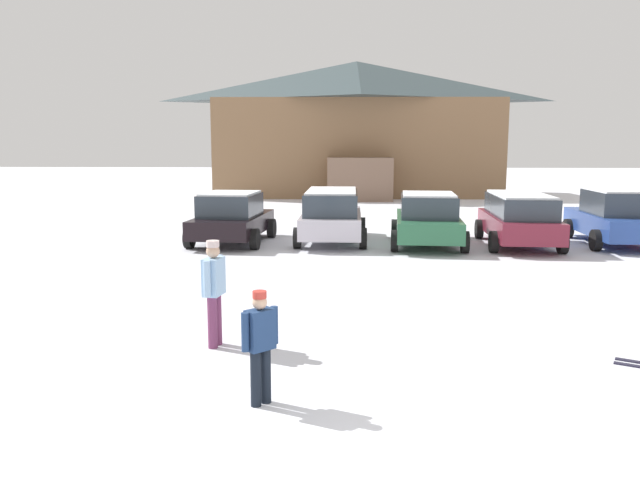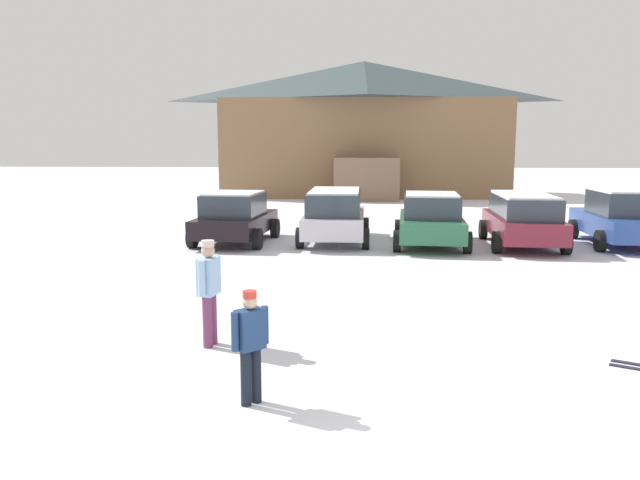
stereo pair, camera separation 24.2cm
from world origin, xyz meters
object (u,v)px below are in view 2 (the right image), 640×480
at_px(parked_green_coupe, 431,219).
at_px(parked_blue_hatchback, 621,218).
at_px(parked_black_sedan, 235,217).
at_px(parked_maroon_van, 523,218).
at_px(skier_teen_in_navy_coat, 250,341).
at_px(parked_silver_wagon, 335,214).
at_px(skier_adult_in_blue_parka, 209,287).
at_px(ski_lodge, 363,128).

xyz_separation_m(parked_green_coupe, parked_blue_hatchback, (5.88, 0.42, 0.04)).
relative_size(parked_black_sedan, parked_green_coupe, 0.94).
relative_size(parked_maroon_van, skier_teen_in_navy_coat, 3.27).
bearing_deg(parked_maroon_van, parked_blue_hatchback, 6.53).
distance_m(parked_black_sedan, parked_maroon_van, 8.97).
relative_size(parked_green_coupe, parked_blue_hatchback, 1.02).
distance_m(parked_black_sedan, parked_blue_hatchback, 12.05).
height_order(parked_silver_wagon, parked_blue_hatchback, parked_blue_hatchback).
bearing_deg(parked_green_coupe, parked_black_sedan, 178.09).
xyz_separation_m(skier_teen_in_navy_coat, skier_adult_in_blue_parka, (-1.02, 2.16, 0.15)).
bearing_deg(parked_green_coupe, parked_maroon_van, 1.48).
relative_size(parked_black_sedan, parked_maroon_van, 0.90).
distance_m(parked_black_sedan, skier_adult_in_blue_parka, 10.37).
bearing_deg(parked_green_coupe, parked_blue_hatchback, 4.13).
bearing_deg(parked_maroon_van, parked_green_coupe, -178.52).
bearing_deg(parked_blue_hatchback, ski_lodge, 111.82).
distance_m(parked_green_coupe, skier_teen_in_navy_coat, 12.69).
xyz_separation_m(parked_silver_wagon, parked_blue_hatchback, (8.88, -0.16, -0.04)).
bearing_deg(parked_silver_wagon, parked_blue_hatchback, -1.05).
bearing_deg(parked_silver_wagon, skier_adult_in_blue_parka, -98.20).
bearing_deg(parked_black_sedan, skier_adult_in_blue_parka, -80.91).
relative_size(parked_silver_wagon, parked_maroon_van, 0.96).
height_order(ski_lodge, skier_teen_in_navy_coat, ski_lodge).
height_order(parked_maroon_van, skier_adult_in_blue_parka, skier_adult_in_blue_parka).
xyz_separation_m(parked_green_coupe, skier_adult_in_blue_parka, (-4.53, -10.04, 0.11)).
bearing_deg(ski_lodge, parked_silver_wagon, -92.93).
bearing_deg(parked_green_coupe, ski_lodge, 95.68).
xyz_separation_m(ski_lodge, parked_maroon_van, (4.81, -20.04, -3.25)).
height_order(parked_silver_wagon, parked_green_coupe, parked_silver_wagon).
bearing_deg(parked_maroon_van, skier_teen_in_navy_coat, -117.23).
bearing_deg(parked_silver_wagon, parked_maroon_van, -5.07).
bearing_deg(parked_black_sedan, ski_lodge, 78.17).
bearing_deg(parked_silver_wagon, skier_teen_in_navy_coat, -92.28).
xyz_separation_m(parked_green_coupe, parked_maroon_van, (2.81, 0.07, 0.06)).
distance_m(parked_maroon_van, skier_teen_in_navy_coat, 13.80).
bearing_deg(parked_black_sedan, parked_maroon_van, -0.85).
height_order(parked_black_sedan, parked_blue_hatchback, parked_blue_hatchback).
bearing_deg(parked_blue_hatchback, parked_silver_wagon, 178.95).
height_order(ski_lodge, parked_silver_wagon, ski_lodge).
height_order(parked_silver_wagon, parked_maroon_van, parked_silver_wagon).
xyz_separation_m(parked_black_sedan, parked_blue_hatchback, (12.05, 0.22, 0.05)).
distance_m(parked_silver_wagon, parked_blue_hatchback, 8.88).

